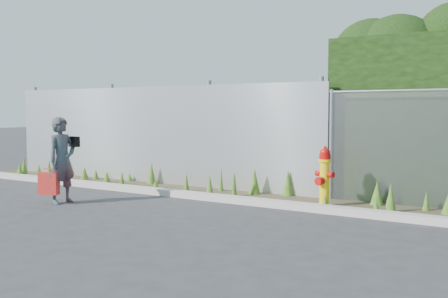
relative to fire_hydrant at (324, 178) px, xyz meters
name	(u,v)px	position (x,y,z in m)	size (l,w,h in m)	color
ground	(192,224)	(-1.20, -2.23, -0.51)	(80.00, 80.00, 0.00)	#343436
curb	(250,201)	(-1.20, -0.43, -0.45)	(16.00, 0.22, 0.12)	#AFAA9E
weed_strip	(249,190)	(-1.59, 0.23, -0.37)	(16.00, 1.32, 0.52)	#413825
corrugated_fence	(150,135)	(-4.45, 0.77, 0.59)	(8.50, 0.21, 2.30)	silver
fire_hydrant	(324,178)	(0.00, 0.00, 0.00)	(0.35, 0.32, 1.05)	yellow
woman	(62,160)	(-4.17, -2.02, 0.26)	(0.56, 0.37, 1.54)	#11686B
red_tote_bag	(49,184)	(-4.27, -2.25, -0.14)	(0.35, 0.13, 0.46)	#BE0A2E
black_shoulder_bag	(74,142)	(-4.11, -1.78, 0.58)	(0.25, 0.10, 0.19)	black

